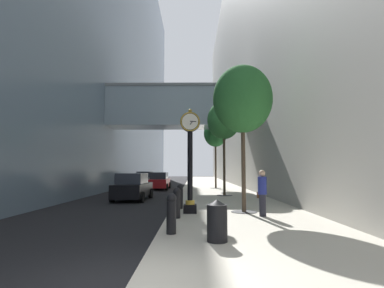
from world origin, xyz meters
The scene contains 16 objects.
ground_plane centered at (0.00, 27.00, 0.00)m, with size 110.00×110.00×0.00m, color black.
sidewalk_right centered at (2.98, 30.00, 0.07)m, with size 5.97×80.00×0.14m, color beige.
building_block_left centered at (-10.97, 29.95, 18.91)m, with size 21.80×80.00×37.94m.
building_block_right centered at (10.47, 30.00, 15.54)m, with size 9.00×80.00×31.08m.
street_clock centered at (0.90, 7.77, 2.56)m, with size 0.84×0.55×4.41m.
bollard_nearest centered at (0.42, 3.74, 0.73)m, with size 0.29×0.29×1.13m.
bollard_second centered at (0.42, 6.46, 0.73)m, with size 0.29×0.29×1.13m.
bollard_third centered at (0.42, 9.18, 0.73)m, with size 0.29×0.29×1.13m.
street_tree_near centered at (3.20, 8.05, 5.02)m, with size 2.60×2.60×6.40m.
street_tree_mid_near centered at (3.20, 16.14, 5.41)m, with size 2.35×2.35×6.66m.
street_tree_mid_far centered at (3.20, 24.22, 5.45)m, with size 2.29×2.29×6.66m.
trash_bin centered at (1.64, 2.84, 0.68)m, with size 0.53×0.53×1.05m.
pedestrian_walking centered at (3.73, 6.90, 1.09)m, with size 0.42×0.50×1.79m.
car_red_near centered at (-2.31, 24.57, 0.81)m, with size 1.97×4.23×1.67m.
car_black_mid centered at (-2.85, 14.35, 0.83)m, with size 2.13×4.33×1.71m.
car_grey_far centered at (-4.53, 29.60, 0.83)m, with size 1.97×4.49×1.72m.
Camera 1 is at (1.05, -4.83, 1.95)m, focal length 27.85 mm.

